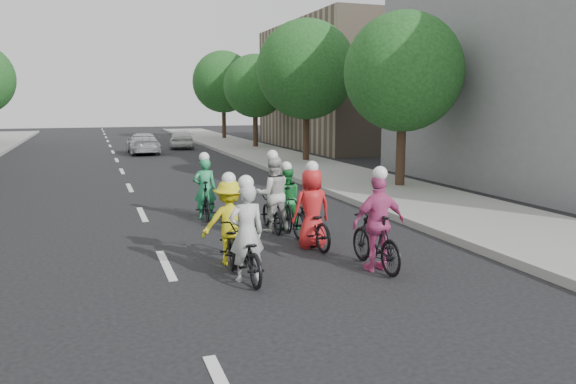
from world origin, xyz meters
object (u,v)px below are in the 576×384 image
cyclist_0 (285,203)px  cyclist_4 (246,246)px  cyclist_5 (205,196)px  cyclist_2 (311,217)px  cyclist_6 (377,232)px  cyclist_3 (229,230)px  follow_car_lead (143,143)px  cyclist_1 (272,202)px  follow_car_trail (182,138)px

cyclist_0 → cyclist_4: (-1.90, -3.44, -0.04)m
cyclist_4 → cyclist_5: 5.20m
cyclist_2 → cyclist_4: bearing=38.7°
cyclist_4 → cyclist_6: bearing=173.9°
cyclist_2 → cyclist_5: bearing=-69.9°
cyclist_0 → cyclist_2: cyclist_2 is taller
cyclist_0 → cyclist_2: 1.78m
cyclist_3 → cyclist_4: cyclist_4 is taller
cyclist_2 → follow_car_lead: cyclist_2 is taller
cyclist_1 → follow_car_lead: size_ratio=0.46×
cyclist_0 → cyclist_3: cyclist_3 is taller
cyclist_4 → follow_car_trail: (3.21, 27.84, 0.06)m
follow_car_trail → cyclist_5: bearing=91.7°
cyclist_0 → follow_car_trail: cyclist_0 is taller
cyclist_0 → cyclist_1: bearing=27.2°
cyclist_5 → cyclist_6: (2.06, -5.42, 0.08)m
cyclist_6 → follow_car_lead: (-1.91, 24.77, -0.09)m
cyclist_0 → follow_car_trail: bearing=-84.0°
cyclist_1 → cyclist_3: cyclist_1 is taller
cyclist_3 → cyclist_6: bearing=159.4°
cyclist_2 → follow_car_lead: bearing=-89.8°
follow_car_trail → cyclist_1: bearing=95.1°
cyclist_1 → cyclist_3: size_ratio=1.07×
follow_car_lead → follow_car_trail: follow_car_trail is taller
cyclist_1 → cyclist_2: 1.69m
follow_car_lead → cyclist_1: bearing=92.5°
cyclist_3 → follow_car_lead: size_ratio=0.43×
cyclist_5 → follow_car_trail: size_ratio=0.46×
cyclist_5 → follow_car_lead: cyclist_5 is taller
cyclist_2 → follow_car_trail: size_ratio=0.49×
cyclist_2 → cyclist_4: 2.47m
cyclist_0 → cyclist_5: bearing=-38.6°
cyclist_3 → follow_car_lead: (0.48, 23.48, -0.03)m
cyclist_6 → follow_car_trail: size_ratio=0.50×
cyclist_3 → cyclist_5: (0.34, 4.13, -0.02)m
cyclist_6 → cyclist_0: bearing=-84.6°
cyclist_5 → follow_car_trail: 22.83m
cyclist_3 → cyclist_6: 2.72m
cyclist_5 → cyclist_6: bearing=114.7°
cyclist_6 → follow_car_lead: bearing=-87.3°
follow_car_lead → follow_car_trail: 4.30m
cyclist_1 → follow_car_lead: (-1.08, 21.23, -0.09)m
follow_car_lead → follow_car_trail: (2.76, 3.29, 0.04)m
cyclist_0 → cyclist_2: (-0.06, -1.78, 0.01)m
cyclist_5 → cyclist_4: bearing=90.5°
cyclist_2 → cyclist_6: cyclist_6 is taller
follow_car_lead → cyclist_4: bearing=88.5°
cyclist_6 → follow_car_trail: bearing=-93.5°
cyclist_0 → cyclist_3: 3.07m
cyclist_3 → cyclist_4: (0.04, -1.06, -0.05)m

